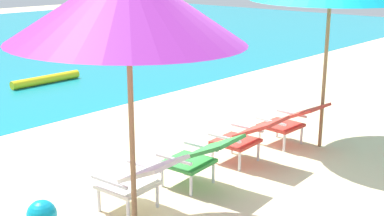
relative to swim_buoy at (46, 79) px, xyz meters
The scene contains 8 objects.
ground_plane 2.04m from the swim_buoy, 128.89° to the right, with size 40.00×40.00×0.00m, color beige.
swim_buoy is the anchor object (origin of this frame).
lounge_chair_far_left 6.48m from the swim_buoy, 114.23° to the right, with size 0.61×0.92×0.68m.
lounge_chair_near_left 6.21m from the swim_buoy, 106.65° to the right, with size 0.62×0.92×0.68m.
lounge_chair_near_right 5.99m from the swim_buoy, 98.05° to the right, with size 0.58×0.90×0.68m.
lounge_chair_far_right 5.99m from the swim_buoy, 88.84° to the right, with size 0.56×0.89×0.68m.
beach_umbrella_left 7.19m from the swim_buoy, 115.80° to the right, with size 2.90×2.90×2.53m.
beach_ball 6.45m from the swim_buoy, 122.92° to the right, with size 0.29×0.29×0.29m, color #0A93AD.
Camera 1 is at (-4.59, -3.94, 2.50)m, focal length 48.02 mm.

